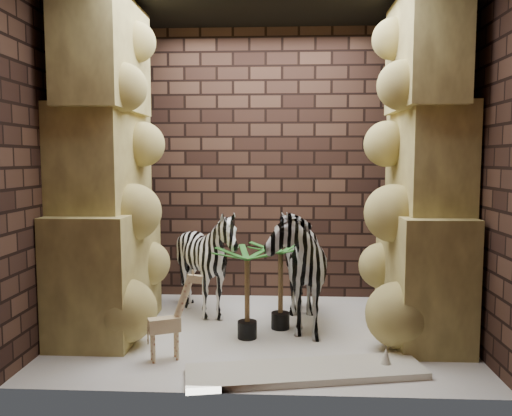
# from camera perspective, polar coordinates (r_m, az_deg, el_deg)

# --- Properties ---
(floor) EXTENTS (3.50, 3.50, 0.00)m
(floor) POSITION_cam_1_polar(r_m,az_deg,el_deg) (4.83, 0.52, -13.47)
(floor) COLOR silver
(floor) RESTS_ON ground
(wall_back) EXTENTS (3.50, 0.00, 3.50)m
(wall_back) POSITION_cam_1_polar(r_m,az_deg,el_deg) (5.82, 1.05, 4.79)
(wall_back) COLOR black
(wall_back) RESTS_ON ground
(wall_front) EXTENTS (3.50, 0.00, 3.50)m
(wall_front) POSITION_cam_1_polar(r_m,az_deg,el_deg) (3.32, -0.36, 4.32)
(wall_front) COLOR black
(wall_front) RESTS_ON ground
(wall_left) EXTENTS (0.00, 3.00, 3.00)m
(wall_left) POSITION_cam_1_polar(r_m,az_deg,el_deg) (4.96, -20.16, 4.35)
(wall_left) COLOR black
(wall_left) RESTS_ON ground
(wall_right) EXTENTS (0.00, 3.00, 3.00)m
(wall_right) POSITION_cam_1_polar(r_m,az_deg,el_deg) (4.83, 21.84, 4.27)
(wall_right) COLOR black
(wall_right) RESTS_ON ground
(rock_pillar_left) EXTENTS (0.68, 1.30, 3.00)m
(rock_pillar_left) POSITION_cam_1_polar(r_m,az_deg,el_deg) (4.84, -16.33, 4.44)
(rock_pillar_left) COLOR #D8CA72
(rock_pillar_left) RESTS_ON floor
(rock_pillar_right) EXTENTS (0.58, 1.25, 3.00)m
(rock_pillar_right) POSITION_cam_1_polar(r_m,az_deg,el_deg) (4.73, 18.05, 4.38)
(rock_pillar_right) COLOR #D8CA72
(rock_pillar_right) RESTS_ON floor
(zebra_right) EXTENTS (0.73, 1.20, 1.35)m
(zebra_right) POSITION_cam_1_polar(r_m,az_deg,el_deg) (4.85, 4.04, -5.13)
(zebra_right) COLOR white
(zebra_right) RESTS_ON floor
(zebra_left) EXTENTS (1.03, 1.21, 0.98)m
(zebra_left) POSITION_cam_1_polar(r_m,az_deg,el_deg) (5.18, -5.42, -6.55)
(zebra_left) COLOR white
(zebra_left) RESTS_ON floor
(giraffe_toy) EXTENTS (0.39, 0.26, 0.71)m
(giraffe_toy) POSITION_cam_1_polar(r_m,az_deg,el_deg) (4.16, -10.06, -11.54)
(giraffe_toy) COLOR beige
(giraffe_toy) RESTS_ON floor
(palm_front) EXTENTS (0.36, 0.36, 0.81)m
(palm_front) POSITION_cam_1_polar(r_m,az_deg,el_deg) (4.82, 2.71, -8.50)
(palm_front) COLOR #134617
(palm_front) RESTS_ON floor
(palm_back) EXTENTS (0.36, 0.36, 0.81)m
(palm_back) POSITION_cam_1_polar(r_m,az_deg,el_deg) (4.57, -0.98, -9.32)
(palm_back) COLOR #134617
(palm_back) RESTS_ON floor
(surfboard) EXTENTS (1.79, 0.75, 0.05)m
(surfboard) POSITION_cam_1_polar(r_m,az_deg,el_deg) (3.96, 5.50, -17.47)
(surfboard) COLOR beige
(surfboard) RESTS_ON floor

